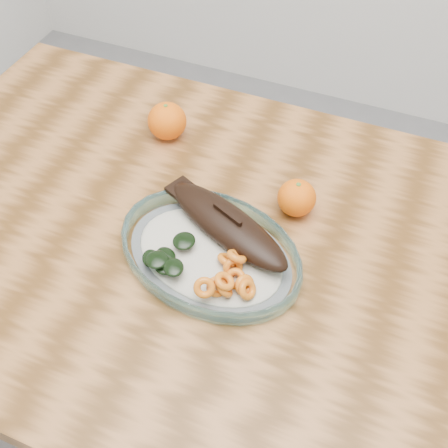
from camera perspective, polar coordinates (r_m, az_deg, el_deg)
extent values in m
plane|color=slate|center=(1.59, -1.48, -18.79)|extent=(3.00, 3.00, 0.00)
cube|color=#593615|center=(0.96, -2.33, -2.01)|extent=(1.20, 0.80, 0.04)
cylinder|color=brown|center=(1.63, -14.50, 3.98)|extent=(0.06, 0.06, 0.71)
ellipsoid|color=white|center=(0.91, -1.45, -3.23)|extent=(0.64, 0.51, 0.01)
torus|color=#92D9E1|center=(0.90, -1.46, -2.84)|extent=(0.66, 0.66, 0.03)
ellipsoid|color=white|center=(0.89, -1.47, -2.52)|extent=(0.57, 0.45, 0.02)
ellipsoid|color=black|center=(0.90, 0.36, 0.59)|extent=(0.26, 0.17, 0.04)
ellipsoid|color=black|center=(0.90, 0.36, 0.27)|extent=(0.22, 0.14, 0.02)
cube|color=black|center=(0.95, -4.27, 4.14)|extent=(0.06, 0.06, 0.01)
cube|color=black|center=(0.88, 0.36, 1.43)|extent=(0.06, 0.03, 0.02)
torus|color=#DD5A10|center=(0.85, 0.92, -3.79)|extent=(0.04, 0.04, 0.04)
torus|color=#DD5A10|center=(0.83, 0.01, -5.95)|extent=(0.04, 0.04, 0.04)
torus|color=#DD5A10|center=(0.84, 1.17, -4.92)|extent=(0.05, 0.04, 0.03)
torus|color=#DD5A10|center=(0.84, 2.13, -5.57)|extent=(0.04, 0.04, 0.04)
torus|color=#DD5A10|center=(0.86, 0.32, -3.02)|extent=(0.05, 0.04, 0.03)
torus|color=#DD5A10|center=(0.83, 2.42, -6.05)|extent=(0.03, 0.04, 0.04)
torus|color=#DD5A10|center=(0.83, -0.75, -5.76)|extent=(0.04, 0.04, 0.04)
torus|color=#DD5A10|center=(0.81, -2.04, -5.85)|extent=(0.05, 0.04, 0.04)
torus|color=#DD5A10|center=(0.82, 0.04, -5.19)|extent=(0.04, 0.04, 0.03)
torus|color=#DD5A10|center=(0.85, 1.32, -2.65)|extent=(0.05, 0.04, 0.04)
ellipsoid|color=black|center=(0.88, -6.01, -2.53)|extent=(0.04, 0.04, 0.01)
ellipsoid|color=black|center=(0.87, -5.94, -3.14)|extent=(0.04, 0.03, 0.01)
ellipsoid|color=black|center=(0.86, -5.96, -3.59)|extent=(0.04, 0.04, 0.01)
ellipsoid|color=black|center=(0.87, -7.55, -2.84)|extent=(0.04, 0.04, 0.01)
ellipsoid|color=black|center=(0.85, -5.22, -3.77)|extent=(0.05, 0.05, 0.01)
ellipsoid|color=black|center=(0.88, -4.14, -1.06)|extent=(0.04, 0.04, 0.01)
ellipsoid|color=black|center=(0.86, -6.91, -2.97)|extent=(0.04, 0.04, 0.01)
sphere|color=#FF5A05|center=(1.10, -5.80, 10.37)|extent=(0.07, 0.07, 0.07)
sphere|color=#FF5A05|center=(0.96, 7.40, 2.65)|extent=(0.07, 0.07, 0.07)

